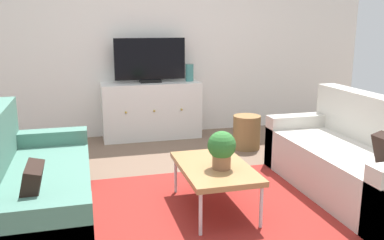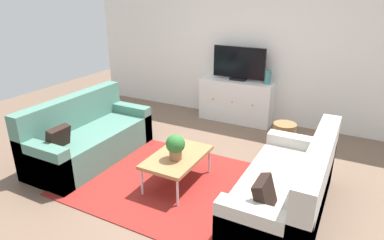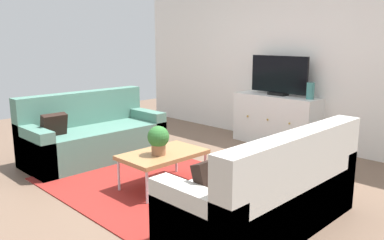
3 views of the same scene
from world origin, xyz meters
TOP-DOWN VIEW (x-y plane):
  - ground_plane at (0.00, 0.00)m, footprint 10.00×10.00m
  - wall_back at (0.00, 2.55)m, footprint 6.40×0.12m
  - area_rug at (0.00, -0.15)m, footprint 2.50×1.90m
  - couch_left_side at (-1.44, -0.10)m, footprint 0.81×1.83m
  - couch_right_side at (1.44, -0.10)m, footprint 0.81×1.83m
  - coffee_table at (0.06, -0.11)m, footprint 0.56×0.91m
  - potted_plant at (0.09, -0.20)m, footprint 0.23×0.23m
  - tv_console at (-0.07, 2.27)m, footprint 1.32×0.47m
  - flat_screen_tv at (-0.07, 2.29)m, footprint 0.95×0.16m
  - glass_vase at (0.47, 2.27)m, footprint 0.11×0.11m
  - wicker_basket at (0.99, 1.46)m, footprint 0.34×0.34m

SIDE VIEW (x-z plane):
  - ground_plane at x=0.00m, z-range 0.00..0.00m
  - area_rug at x=0.00m, z-range 0.00..0.01m
  - wicker_basket at x=0.99m, z-range 0.00..0.42m
  - couch_left_side at x=-1.44m, z-range -0.15..0.74m
  - couch_right_side at x=1.44m, z-range -0.15..0.74m
  - coffee_table at x=0.06m, z-range 0.16..0.56m
  - tv_console at x=-0.07m, z-range 0.00..0.76m
  - potted_plant at x=0.09m, z-range 0.41..0.72m
  - glass_vase at x=0.47m, z-range 0.76..1.00m
  - flat_screen_tv at x=-0.07m, z-range 0.76..1.35m
  - wall_back at x=0.00m, z-range 0.00..2.70m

